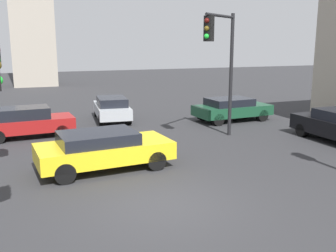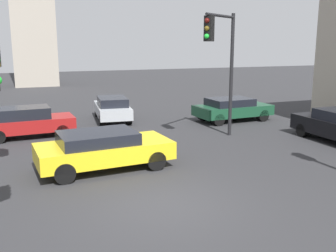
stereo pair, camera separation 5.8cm
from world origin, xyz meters
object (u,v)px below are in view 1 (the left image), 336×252
Objects in this scene: car_0 at (112,108)px; car_3 at (231,108)px; car_2 at (103,149)px; traffic_light_2 at (221,51)px; car_5 at (27,122)px.

car_0 is 0.94× the size of car_3.
car_0 is 0.88× the size of car_2.
traffic_light_2 reaches higher than car_3.
traffic_light_2 is 9.31m from car_5.
car_2 reaches higher than car_3.
car_3 is at bearing -3.39° from car_5.
car_2 is 10.25m from car_3.
traffic_light_2 is 7.71m from car_0.
car_0 is 5.14m from car_5.
car_5 is at bearing -60.48° from traffic_light_2.
car_0 is at bearing 70.56° from car_2.
car_0 reaches higher than car_3.
car_5 is at bearing 176.36° from car_3.
traffic_light_2 is 1.36× the size of car_0.
car_2 is at bearing -148.85° from car_3.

